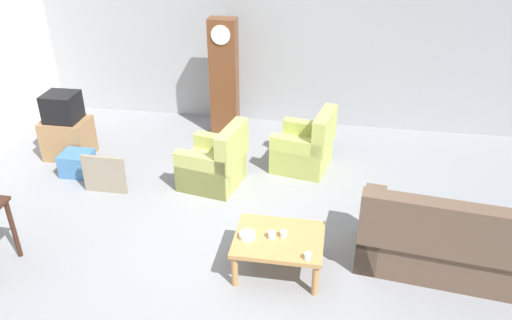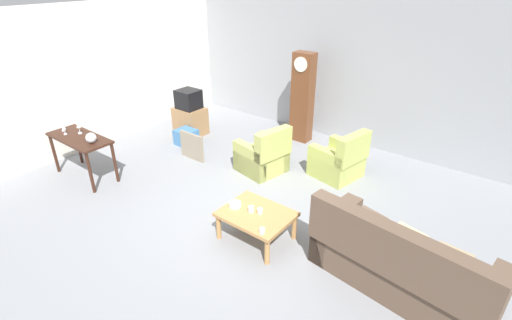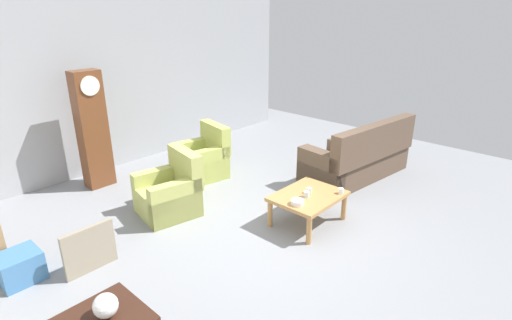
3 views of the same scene
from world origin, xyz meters
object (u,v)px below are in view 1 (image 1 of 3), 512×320
(coffee_table_wood, at_px, (279,242))
(cup_blue_rimmed, at_px, (272,235))
(couch_floral, at_px, (458,246))
(cup_cream_tall, at_px, (283,234))
(tv_stand_cabinet, at_px, (68,138))
(framed_picture_leaning, at_px, (104,174))
(bowl_white_stacked, at_px, (247,236))
(grandfather_clock, at_px, (224,78))
(tv_crt, at_px, (62,107))
(storage_box_blue, at_px, (77,163))
(armchair_olive_far, at_px, (305,149))
(cup_white_porcelain, at_px, (308,256))
(armchair_olive_near, at_px, (215,165))

(coffee_table_wood, height_order, cup_blue_rimmed, cup_blue_rimmed)
(couch_floral, bearing_deg, cup_cream_tall, -172.13)
(tv_stand_cabinet, distance_m, framed_picture_leaning, 1.32)
(cup_blue_rimmed, relative_size, bowl_white_stacked, 0.47)
(grandfather_clock, height_order, tv_crt, grandfather_clock)
(storage_box_blue, bearing_deg, grandfather_clock, 43.64)
(armchair_olive_far, distance_m, cup_white_porcelain, 2.66)
(armchair_olive_far, height_order, coffee_table_wood, armchair_olive_far)
(armchair_olive_far, relative_size, bowl_white_stacked, 5.29)
(framed_picture_leaning, distance_m, cup_white_porcelain, 3.25)
(armchair_olive_far, height_order, cup_cream_tall, armchair_olive_far)
(cup_blue_rimmed, bearing_deg, coffee_table_wood, 16.49)
(tv_crt, xyz_separation_m, bowl_white_stacked, (3.19, -2.15, -0.36))
(armchair_olive_far, xyz_separation_m, cup_cream_tall, (-0.05, -2.31, 0.17))
(cup_white_porcelain, bearing_deg, bowl_white_stacked, 159.69)
(couch_floral, xyz_separation_m, armchair_olive_near, (-3.01, 1.36, -0.05))
(cup_blue_rimmed, bearing_deg, armchair_olive_near, 121.78)
(storage_box_blue, bearing_deg, bowl_white_stacked, -30.47)
(tv_crt, bearing_deg, couch_floral, -18.38)
(cup_cream_tall, bearing_deg, armchair_olive_far, 88.73)
(armchair_olive_far, height_order, framed_picture_leaning, armchair_olive_far)
(armchair_olive_near, xyz_separation_m, bowl_white_stacked, (0.78, -1.71, 0.16))
(armchair_olive_near, height_order, bowl_white_stacked, armchair_olive_near)
(armchair_olive_near, xyz_separation_m, tv_stand_cabinet, (-2.42, 0.44, 0.00))
(grandfather_clock, distance_m, cup_white_porcelain, 4.04)
(coffee_table_wood, distance_m, cup_blue_rimmed, 0.13)
(cup_blue_rimmed, height_order, cup_cream_tall, cup_blue_rimmed)
(cup_cream_tall, bearing_deg, grandfather_clock, 112.56)
(armchair_olive_near, height_order, storage_box_blue, armchair_olive_near)
(cup_white_porcelain, bearing_deg, cup_cream_tall, 130.77)
(armchair_olive_near, height_order, cup_cream_tall, armchair_olive_near)
(couch_floral, distance_m, framed_picture_leaning, 4.54)
(grandfather_clock, bearing_deg, framed_picture_leaning, -119.47)
(cup_blue_rimmed, xyz_separation_m, bowl_white_stacked, (-0.26, -0.04, -0.01))
(armchair_olive_near, distance_m, framed_picture_leaning, 1.51)
(tv_stand_cabinet, bearing_deg, storage_box_blue, -52.87)
(coffee_table_wood, distance_m, grandfather_clock, 3.65)
(tv_crt, xyz_separation_m, cup_white_porcelain, (3.86, -2.39, -0.35))
(tv_crt, bearing_deg, tv_stand_cabinet, 0.00)
(framed_picture_leaning, relative_size, cup_white_porcelain, 7.81)
(storage_box_blue, distance_m, cup_cream_tall, 3.58)
(coffee_table_wood, relative_size, storage_box_blue, 2.25)
(cup_white_porcelain, height_order, cup_blue_rimmed, cup_blue_rimmed)
(coffee_table_wood, xyz_separation_m, grandfather_clock, (-1.33, 3.34, 0.60))
(grandfather_clock, relative_size, tv_crt, 4.01)
(coffee_table_wood, height_order, bowl_white_stacked, bowl_white_stacked)
(armchair_olive_far, xyz_separation_m, grandfather_clock, (-1.43, 1.01, 0.66))
(framed_picture_leaning, xyz_separation_m, cup_blue_rimmed, (2.47, -1.22, 0.20))
(armchair_olive_far, bearing_deg, grandfather_clock, 144.80)
(tv_stand_cabinet, height_order, cup_white_porcelain, tv_stand_cabinet)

